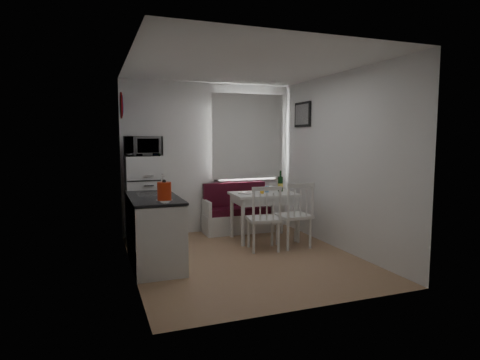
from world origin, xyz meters
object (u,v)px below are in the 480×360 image
object	(u,v)px
dining_table	(264,198)
chair_right	(297,208)
microwave	(143,146)
kettle	(164,191)
kitchen_counter	(154,230)
fridge	(144,199)
wine_bottle	(280,181)
chair_left	(266,211)
bench	(237,216)

from	to	relation	value
dining_table	chair_right	bearing A→B (deg)	-67.19
microwave	kettle	bearing A→B (deg)	-89.01
kitchen_counter	fridge	size ratio (longest dim) A/B	0.96
kitchen_counter	wine_bottle	bearing A→B (deg)	20.28
chair_left	chair_right	world-z (taller)	chair_right
kettle	wine_bottle	world-z (taller)	kettle
kitchen_counter	chair_left	bearing A→B (deg)	1.67
microwave	kettle	distance (m)	1.80
kettle	wine_bottle	distance (m)	2.55
bench	chair_right	world-z (taller)	chair_right
kettle	microwave	bearing A→B (deg)	90.99
chair_right	fridge	bearing A→B (deg)	149.09
bench	chair_right	xyz separation A→B (m)	(0.47, -1.31, 0.33)
kitchen_counter	wine_bottle	xyz separation A→B (m)	(2.21, 0.82, 0.48)
kitchen_counter	wine_bottle	size ratio (longest dim) A/B	3.82
bench	kettle	distance (m)	2.58
dining_table	chair_right	world-z (taller)	chair_right
chair_left	wine_bottle	xyz separation A→B (m)	(0.60, 0.77, 0.34)
dining_table	microwave	world-z (taller)	microwave
wine_bottle	bench	bearing A→B (deg)	136.90
bench	chair_right	distance (m)	1.43
kitchen_counter	kettle	xyz separation A→B (m)	(0.05, -0.54, 0.57)
microwave	dining_table	bearing A→B (deg)	-14.57
kitchen_counter	microwave	world-z (taller)	microwave
dining_table	chair_left	bearing A→B (deg)	-108.07
dining_table	chair_right	distance (m)	0.72
bench	microwave	bearing A→B (deg)	-174.42
bench	chair_right	bearing A→B (deg)	-70.13
chair_right	wine_bottle	bearing A→B (deg)	81.58
microwave	chair_right	bearing A→B (deg)	-28.83
dining_table	chair_left	size ratio (longest dim) A/B	2.03
chair_left	wine_bottle	world-z (taller)	wine_bottle
kitchen_counter	dining_table	size ratio (longest dim) A/B	1.26
kettle	bench	bearing A→B (deg)	49.96
fridge	chair_right	bearing A→B (deg)	-29.87
fridge	kettle	distance (m)	1.81
chair_right	kettle	xyz separation A→B (m)	(-2.06, -0.58, 0.42)
chair_right	microwave	distance (m)	2.55
chair_right	wine_bottle	world-z (taller)	wine_bottle
chair_left	kettle	size ratio (longest dim) A/B	1.99
bench	kettle	xyz separation A→B (m)	(-1.59, -1.89, 0.74)
kitchen_counter	dining_table	bearing A→B (deg)	21.07
dining_table	microwave	xyz separation A→B (m)	(-1.84, 0.48, 0.85)
chair_left	microwave	size ratio (longest dim) A/B	0.93
chair_right	wine_bottle	distance (m)	0.84
wine_bottle	kettle	bearing A→B (deg)	-147.95
microwave	wine_bottle	distance (m)	2.30
fridge	microwave	world-z (taller)	microwave
dining_table	kettle	world-z (taller)	kettle
chair_left	chair_right	distance (m)	0.50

